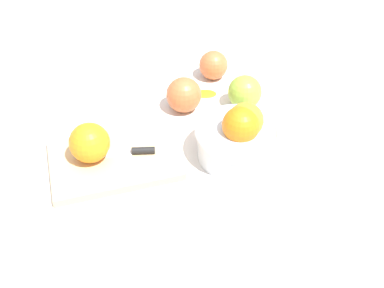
# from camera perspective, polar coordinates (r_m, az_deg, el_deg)

# --- Properties ---
(ground_plane) EXTENTS (2.40, 2.40, 0.00)m
(ground_plane) POSITION_cam_1_polar(r_m,az_deg,el_deg) (0.99, -4.31, 1.30)
(ground_plane) COLOR silver
(bowl) EXTENTS (0.17, 0.17, 0.11)m
(bowl) POSITION_cam_1_polar(r_m,az_deg,el_deg) (0.91, 5.93, 0.96)
(bowl) COLOR silver
(bowl) RESTS_ON ground_plane
(cutting_board) EXTENTS (0.27, 0.22, 0.02)m
(cutting_board) POSITION_cam_1_polar(r_m,az_deg,el_deg) (0.92, -9.53, -1.94)
(cutting_board) COLOR #DBB77F
(cutting_board) RESTS_ON ground_plane
(orange_on_board) EXTENTS (0.08, 0.08, 0.08)m
(orange_on_board) POSITION_cam_1_polar(r_m,az_deg,el_deg) (0.90, -12.44, 0.16)
(orange_on_board) COLOR orange
(orange_on_board) RESTS_ON cutting_board
(knife) EXTENTS (0.16, 0.03, 0.01)m
(knife) POSITION_cam_1_polar(r_m,az_deg,el_deg) (0.92, -8.04, -0.97)
(knife) COLOR silver
(knife) RESTS_ON cutting_board
(apple_front_left) EXTENTS (0.07, 0.07, 0.07)m
(apple_front_left) POSITION_cam_1_polar(r_m,az_deg,el_deg) (1.15, 2.64, 9.62)
(apple_front_left) COLOR #CC6638
(apple_front_left) RESTS_ON ground_plane
(apple_front_left_2) EXTENTS (0.08, 0.08, 0.08)m
(apple_front_left_2) POSITION_cam_1_polar(r_m,az_deg,el_deg) (1.05, 6.48, 6.34)
(apple_front_left_2) COLOR #8EB738
(apple_front_left_2) RESTS_ON ground_plane
(apple_front_left_3) EXTENTS (0.08, 0.08, 0.08)m
(apple_front_left_3) POSITION_cam_1_polar(r_m,az_deg,el_deg) (1.03, -1.01, 6.04)
(apple_front_left_3) COLOR #CC6638
(apple_front_left_3) RESTS_ON ground_plane
(citrus_peel) EXTENTS (0.05, 0.04, 0.01)m
(citrus_peel) POSITION_cam_1_polar(r_m,az_deg,el_deg) (1.10, 1.67, 6.31)
(citrus_peel) COLOR orange
(citrus_peel) RESTS_ON ground_plane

